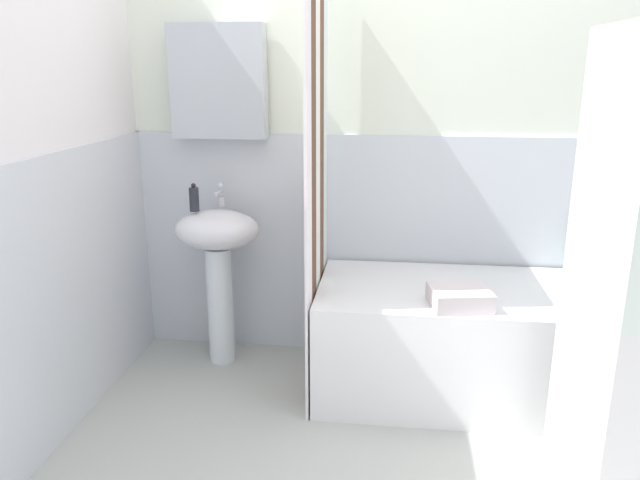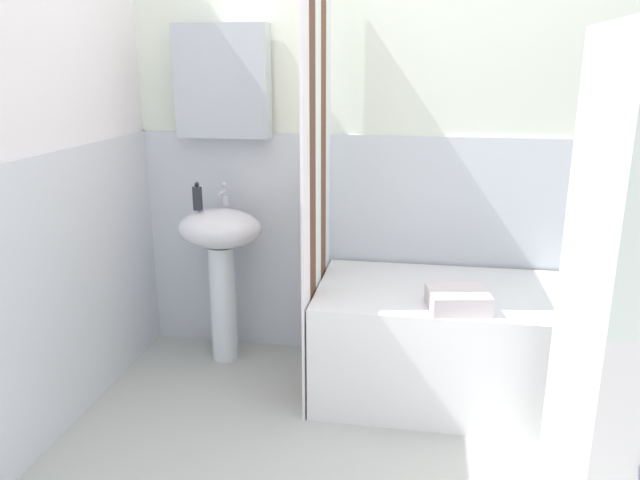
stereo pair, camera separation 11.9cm
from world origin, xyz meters
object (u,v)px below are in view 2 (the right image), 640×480
shampoo_bottle (607,257)px  bathtub (472,344)px  sink (221,251)px  body_wash_bottle (588,257)px  towel_folded (458,299)px  soap_dispenser (197,198)px

shampoo_bottle → bathtub: bearing=-155.8°
sink → body_wash_bottle: size_ratio=3.62×
shampoo_bottle → towel_folded: bearing=-144.8°
bathtub → body_wash_bottle: body_wash_bottle is taller
soap_dispenser → towel_folded: 1.39m
soap_dispenser → bathtub: 1.53m
body_wash_bottle → towel_folded: bearing=-142.0°
sink → bathtub: (1.29, -0.17, -0.34)m
shampoo_bottle → body_wash_bottle: 0.09m
shampoo_bottle → soap_dispenser: bearing=-176.2°
sink → soap_dispenser: bearing=-166.5°
bathtub → towel_folded: size_ratio=5.92×
body_wash_bottle → soap_dispenser: bearing=-176.4°
towel_folded → soap_dispenser: bearing=163.6°
shampoo_bottle → body_wash_bottle: shampoo_bottle is taller
body_wash_bottle → towel_folded: 0.82m
soap_dispenser → shampoo_bottle: size_ratio=0.62×
sink → shampoo_bottle: size_ratio=3.60×
sink → towel_folded: size_ratio=3.36×
soap_dispenser → shampoo_bottle: 2.05m
bathtub → towel_folded: (-0.10, -0.23, 0.31)m
body_wash_bottle → shampoo_bottle: bearing=9.9°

